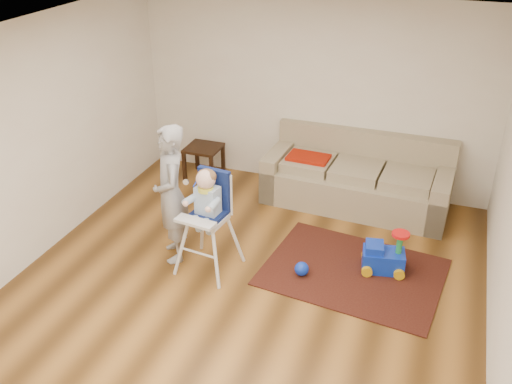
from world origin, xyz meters
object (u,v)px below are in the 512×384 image
(sofa, at_px, (357,173))
(toy_ball, at_px, (302,269))
(high_chair, at_px, (208,222))
(adult, at_px, (171,194))
(side_table, at_px, (204,162))
(ride_on_toy, at_px, (384,251))

(sofa, xyz_separation_m, toy_ball, (-0.23, -1.86, -0.38))
(high_chair, distance_m, adult, 0.54)
(toy_ball, distance_m, high_chair, 1.17)
(sofa, height_order, toy_ball, sofa)
(sofa, distance_m, toy_ball, 1.91)
(sofa, bearing_deg, adult, -129.03)
(sofa, height_order, adult, adult)
(toy_ball, bearing_deg, high_chair, -169.20)
(side_table, bearing_deg, high_chair, -64.15)
(sofa, xyz_separation_m, adult, (-1.75, -1.96, 0.35))
(sofa, relative_size, high_chair, 1.99)
(high_chair, relative_size, adult, 0.76)
(toy_ball, relative_size, high_chair, 0.13)
(adult, bearing_deg, side_table, 161.42)
(ride_on_toy, distance_m, high_chair, 2.00)
(side_table, bearing_deg, toy_ball, -42.86)
(ride_on_toy, distance_m, toy_ball, 0.95)
(high_chair, bearing_deg, adult, 176.04)
(toy_ball, bearing_deg, side_table, 137.14)
(ride_on_toy, height_order, adult, adult)
(ride_on_toy, xyz_separation_m, toy_ball, (-0.84, -0.42, -0.17))
(ride_on_toy, relative_size, adult, 0.31)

